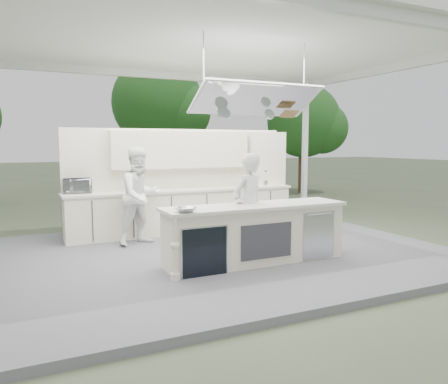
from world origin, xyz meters
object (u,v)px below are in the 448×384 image
demo_island (254,234)px  head_chef (248,207)px  back_counter (184,210)px  sous_chef (141,196)px

demo_island → head_chef: size_ratio=1.75×
back_counter → head_chef: size_ratio=2.86×
back_counter → sous_chef: (-1.15, -0.72, 0.46)m
back_counter → sous_chef: sous_chef is taller
back_counter → head_chef: bearing=-86.3°
head_chef → back_counter: bearing=-105.5°
sous_chef → demo_island: bearing=-76.9°
head_chef → sous_chef: size_ratio=0.95×
back_counter → head_chef: head_chef is taller
demo_island → sous_chef: bearing=122.3°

